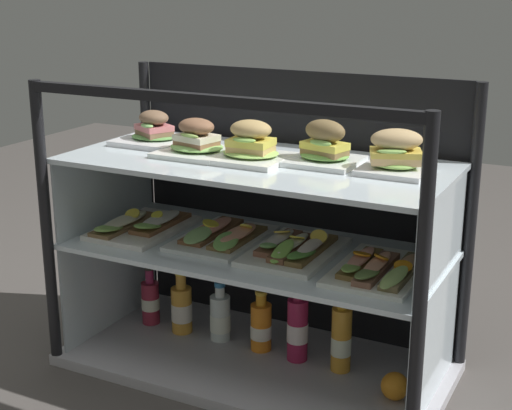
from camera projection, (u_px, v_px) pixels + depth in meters
ground_plane at (256, 370)px, 2.32m from camera, size 6.00×6.00×0.02m
case_base_deck at (256, 362)px, 2.31m from camera, size 1.14×0.55×0.03m
case_frame at (278, 206)px, 2.31m from camera, size 1.14×0.55×0.87m
riser_lower_tier at (256, 306)px, 2.26m from camera, size 1.07×0.48×0.34m
shelf_lower_glass at (256, 250)px, 2.21m from camera, size 1.09×0.50×0.01m
riser_upper_tier at (256, 207)px, 2.17m from camera, size 1.07×0.48×0.24m
shelf_upper_glass at (256, 163)px, 2.14m from camera, size 1.09×0.50×0.01m
plated_roll_sandwich_far_right at (154, 132)px, 2.35m from camera, size 0.21×0.21×0.10m
plated_roll_sandwich_mid_right at (197, 142)px, 2.19m from camera, size 0.20×0.20×0.11m
plated_roll_sandwich_far_left at (251, 146)px, 2.12m from camera, size 0.20×0.20×0.12m
plated_roll_sandwich_near_right_corner at (325, 148)px, 2.09m from camera, size 0.19×0.19×0.12m
plated_roll_sandwich_center at (396, 155)px, 1.99m from camera, size 0.18×0.18×0.12m
open_sandwich_tray_mid_right at (141, 225)px, 2.35m from camera, size 0.22×0.35×0.06m
open_sandwich_tray_right_of_center at (222, 235)px, 2.26m from camera, size 0.22×0.33×0.06m
open_sandwich_tray_mid_left at (294, 249)px, 2.14m from camera, size 0.22×0.33×0.07m
open_sandwich_tray_center at (379, 269)px, 2.00m from camera, size 0.22×0.33×0.06m
juice_bottle_back_left at (150, 301)px, 2.52m from camera, size 0.06×0.06×0.20m
juice_bottle_tucked_behind at (182, 308)px, 2.46m from camera, size 0.07×0.07×0.21m
juice_bottle_back_right at (220, 317)px, 2.41m from camera, size 0.07×0.07×0.19m
juice_bottle_near_post at (261, 326)px, 2.34m from camera, size 0.07×0.07×0.19m
juice_bottle_front_left_end at (298, 328)px, 2.27m from camera, size 0.06×0.06×0.24m
juice_bottle_front_second at (341, 338)px, 2.21m from camera, size 0.06×0.06×0.25m
orange_fruit_beside_bottles at (395, 386)px, 2.07m from camera, size 0.08×0.08×0.08m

